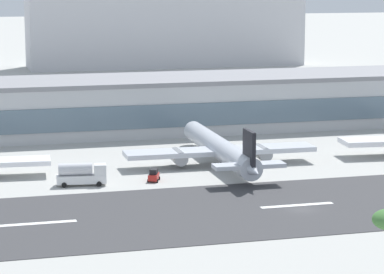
# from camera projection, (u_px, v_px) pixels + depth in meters

# --- Properties ---
(ground_plane) EXTENTS (1400.00, 1400.00, 0.00)m
(ground_plane) POSITION_uv_depth(u_px,v_px,m) (301.00, 210.00, 138.91)
(ground_plane) COLOR #A8A8A3
(runway_strip) EXTENTS (800.00, 33.33, 0.08)m
(runway_strip) POSITION_uv_depth(u_px,v_px,m) (295.00, 206.00, 141.50)
(runway_strip) COLOR #38383A
(runway_strip) RESTS_ON ground_plane
(runway_centreline_dash_3) EXTENTS (12.00, 1.20, 0.01)m
(runway_centreline_dash_3) POSITION_uv_depth(u_px,v_px,m) (35.00, 223.00, 131.12)
(runway_centreline_dash_3) COLOR white
(runway_centreline_dash_3) RESTS_ON runway_strip
(runway_centreline_dash_4) EXTENTS (12.00, 1.20, 0.01)m
(runway_centreline_dash_4) POSITION_uv_depth(u_px,v_px,m) (297.00, 205.00, 141.59)
(runway_centreline_dash_4) COLOR white
(runway_centreline_dash_4) RESTS_ON runway_strip
(terminal_building) EXTENTS (155.26, 24.59, 12.46)m
(terminal_building) POSITION_uv_depth(u_px,v_px,m) (159.00, 104.00, 210.38)
(terminal_building) COLOR #B7BABC
(terminal_building) RESTS_ON ground_plane
(distant_hotel_block) EXTENTS (109.55, 24.24, 42.30)m
(distant_hotel_block) POSITION_uv_depth(u_px,v_px,m) (166.00, 13.00, 359.06)
(distant_hotel_block) COLOR #BCBCC1
(distant_hotel_block) RESTS_ON ground_plane
(airliner_black_tail_gate_1) EXTENTS (36.98, 46.37, 9.68)m
(airliner_black_tail_gate_1) POSITION_uv_depth(u_px,v_px,m) (222.00, 150.00, 170.72)
(airliner_black_tail_gate_1) COLOR silver
(airliner_black_tail_gate_1) RESTS_ON ground_plane
(service_baggage_tug_0) EXTENTS (2.79, 3.56, 2.20)m
(service_baggage_tug_0) POSITION_uv_depth(u_px,v_px,m) (154.00, 175.00, 158.42)
(service_baggage_tug_0) COLOR #B2231E
(service_baggage_tug_0) RESTS_ON ground_plane
(service_fuel_truck_1) EXTENTS (8.75, 3.69, 3.95)m
(service_fuel_truck_1) POSITION_uv_depth(u_px,v_px,m) (82.00, 174.00, 155.00)
(service_fuel_truck_1) COLOR white
(service_fuel_truck_1) RESTS_ON ground_plane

